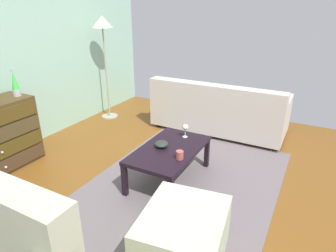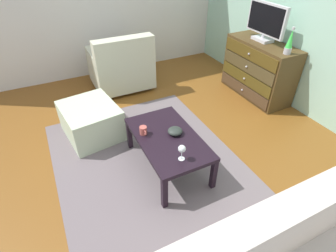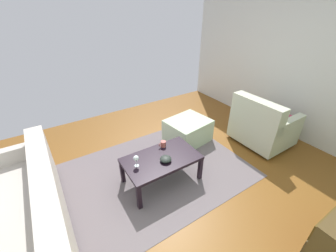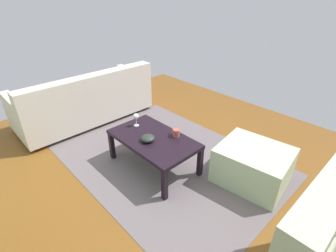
{
  "view_description": "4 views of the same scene",
  "coord_description": "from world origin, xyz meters",
  "px_view_note": "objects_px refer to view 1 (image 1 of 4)",
  "views": [
    {
      "loc": [
        -2.23,
        -1.31,
        1.81
      ],
      "look_at": [
        0.21,
        -0.01,
        0.66
      ],
      "focal_mm": 31.0,
      "sensor_mm": 36.0,
      "label": 1
    },
    {
      "loc": [
        2.07,
        -0.92,
        2.06
      ],
      "look_at": [
        0.31,
        -0.06,
        0.6
      ],
      "focal_mm": 28.13,
      "sensor_mm": 36.0,
      "label": 2
    },
    {
      "loc": [
        1.32,
        1.87,
        2.17
      ],
      "look_at": [
        0.12,
        -0.02,
        0.85
      ],
      "focal_mm": 22.51,
      "sensor_mm": 36.0,
      "label": 3
    },
    {
      "loc": [
        -1.59,
        1.48,
        1.86
      ],
      "look_at": [
        0.07,
        -0.09,
        0.57
      ],
      "focal_mm": 26.83,
      "sensor_mm": 36.0,
      "label": 4
    }
  ],
  "objects_px": {
    "mug": "(180,155)",
    "couch_large": "(218,111)",
    "bowl_decorative": "(161,144)",
    "ottoman": "(183,236)",
    "standing_lamp": "(103,32)",
    "coffee_table": "(169,152)",
    "lava_lamp": "(15,84)",
    "wine_glass": "(185,128)"
  },
  "relations": [
    {
      "from": "mug",
      "to": "couch_large",
      "type": "xyz_separation_m",
      "value": [
        1.73,
        0.2,
        -0.12
      ]
    },
    {
      "from": "bowl_decorative",
      "to": "couch_large",
      "type": "xyz_separation_m",
      "value": [
        1.6,
        -0.09,
        -0.11
      ]
    },
    {
      "from": "ottoman",
      "to": "standing_lamp",
      "type": "height_order",
      "value": "standing_lamp"
    },
    {
      "from": "bowl_decorative",
      "to": "couch_large",
      "type": "distance_m",
      "value": 1.6
    },
    {
      "from": "bowl_decorative",
      "to": "couch_large",
      "type": "bearing_deg",
      "value": -3.3
    },
    {
      "from": "coffee_table",
      "to": "ottoman",
      "type": "relative_size",
      "value": 1.42
    },
    {
      "from": "mug",
      "to": "couch_large",
      "type": "relative_size",
      "value": 0.06
    },
    {
      "from": "lava_lamp",
      "to": "couch_large",
      "type": "distance_m",
      "value": 2.77
    },
    {
      "from": "lava_lamp",
      "to": "couch_large",
      "type": "relative_size",
      "value": 0.17
    },
    {
      "from": "ottoman",
      "to": "mug",
      "type": "bearing_deg",
      "value": 27.88
    },
    {
      "from": "bowl_decorative",
      "to": "ottoman",
      "type": "height_order",
      "value": "bowl_decorative"
    },
    {
      "from": "bowl_decorative",
      "to": "standing_lamp",
      "type": "height_order",
      "value": "standing_lamp"
    },
    {
      "from": "couch_large",
      "to": "standing_lamp",
      "type": "height_order",
      "value": "standing_lamp"
    },
    {
      "from": "lava_lamp",
      "to": "wine_glass",
      "type": "xyz_separation_m",
      "value": [
        0.71,
        -1.88,
        -0.45
      ]
    },
    {
      "from": "wine_glass",
      "to": "mug",
      "type": "height_order",
      "value": "wine_glass"
    },
    {
      "from": "wine_glass",
      "to": "couch_large",
      "type": "height_order",
      "value": "couch_large"
    },
    {
      "from": "lava_lamp",
      "to": "mug",
      "type": "xyz_separation_m",
      "value": [
        0.22,
        -2.05,
        -0.52
      ]
    },
    {
      "from": "bowl_decorative",
      "to": "ottoman",
      "type": "xyz_separation_m",
      "value": [
        -0.89,
        -0.69,
        -0.23
      ]
    },
    {
      "from": "wine_glass",
      "to": "mug",
      "type": "bearing_deg",
      "value": -160.82
    },
    {
      "from": "wine_glass",
      "to": "couch_large",
      "type": "xyz_separation_m",
      "value": [
        1.24,
        0.03,
        -0.2
      ]
    },
    {
      "from": "lava_lamp",
      "to": "ottoman",
      "type": "height_order",
      "value": "lava_lamp"
    },
    {
      "from": "standing_lamp",
      "to": "ottoman",
      "type": "bearing_deg",
      "value": -131.51
    },
    {
      "from": "wine_glass",
      "to": "bowl_decorative",
      "type": "distance_m",
      "value": 0.38
    },
    {
      "from": "couch_large",
      "to": "bowl_decorative",
      "type": "bearing_deg",
      "value": 176.7
    },
    {
      "from": "couch_large",
      "to": "wine_glass",
      "type": "bearing_deg",
      "value": -178.83
    },
    {
      "from": "lava_lamp",
      "to": "couch_large",
      "type": "xyz_separation_m",
      "value": [
        1.95,
        -1.86,
        -0.64
      ]
    },
    {
      "from": "mug",
      "to": "ottoman",
      "type": "relative_size",
      "value": 0.16
    },
    {
      "from": "bowl_decorative",
      "to": "coffee_table",
      "type": "bearing_deg",
      "value": -81.74
    },
    {
      "from": "wine_glass",
      "to": "couch_large",
      "type": "bearing_deg",
      "value": 1.17
    },
    {
      "from": "mug",
      "to": "ottoman",
      "type": "height_order",
      "value": "mug"
    },
    {
      "from": "coffee_table",
      "to": "standing_lamp",
      "type": "xyz_separation_m",
      "value": [
        1.26,
        1.85,
        1.08
      ]
    },
    {
      "from": "lava_lamp",
      "to": "wine_glass",
      "type": "height_order",
      "value": "lava_lamp"
    },
    {
      "from": "bowl_decorative",
      "to": "ottoman",
      "type": "bearing_deg",
      "value": -142.36
    },
    {
      "from": "coffee_table",
      "to": "bowl_decorative",
      "type": "bearing_deg",
      "value": 98.26
    },
    {
      "from": "mug",
      "to": "bowl_decorative",
      "type": "relative_size",
      "value": 0.76
    },
    {
      "from": "wine_glass",
      "to": "ottoman",
      "type": "bearing_deg",
      "value": -155.43
    },
    {
      "from": "coffee_table",
      "to": "couch_large",
      "type": "distance_m",
      "value": 1.58
    },
    {
      "from": "couch_large",
      "to": "ottoman",
      "type": "bearing_deg",
      "value": -166.56
    },
    {
      "from": "couch_large",
      "to": "ottoman",
      "type": "distance_m",
      "value": 2.56
    },
    {
      "from": "mug",
      "to": "couch_large",
      "type": "distance_m",
      "value": 1.75
    },
    {
      "from": "mug",
      "to": "couch_large",
      "type": "bearing_deg",
      "value": 6.48
    },
    {
      "from": "coffee_table",
      "to": "couch_large",
      "type": "height_order",
      "value": "couch_large"
    }
  ]
}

